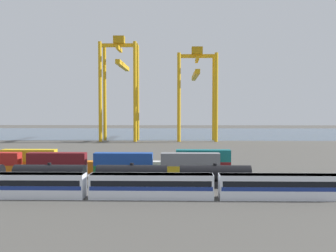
% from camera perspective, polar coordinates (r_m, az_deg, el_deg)
% --- Properties ---
extents(ground_plane, '(420.00, 420.00, 0.00)m').
position_cam_1_polar(ground_plane, '(124.04, -2.59, -4.03)').
color(ground_plane, '#4C4944').
extents(harbour_water, '(400.00, 110.00, 0.01)m').
position_cam_1_polar(harbour_water, '(225.42, -0.84, -1.05)').
color(harbour_water, '#384C60').
rests_on(harbour_water, ground_plane).
extents(passenger_train, '(60.89, 3.14, 3.90)m').
position_cam_1_polar(passenger_train, '(61.08, -2.50, -8.88)').
color(passenger_train, silver).
rests_on(passenger_train, ground_plane).
extents(freight_tank_row, '(58.85, 2.88, 4.34)m').
position_cam_1_polar(freight_tank_row, '(71.73, -11.59, -7.29)').
color(freight_tank_row, '#232326').
rests_on(freight_tank_row, ground_plane).
extents(shipping_container_2, '(12.10, 2.44, 2.60)m').
position_cam_1_polar(shipping_container_2, '(82.55, -16.38, -6.57)').
color(shipping_container_2, slate).
rests_on(shipping_container_2, ground_plane).
extents(shipping_container_3, '(12.10, 2.44, 2.60)m').
position_cam_1_polar(shipping_container_3, '(82.18, -16.40, -4.78)').
color(shipping_container_3, maroon).
rests_on(shipping_container_3, shipping_container_2).
extents(shipping_container_4, '(12.10, 2.44, 2.60)m').
position_cam_1_polar(shipping_container_4, '(79.48, -6.74, -6.84)').
color(shipping_container_4, '#197538').
rests_on(shipping_container_4, ground_plane).
extents(shipping_container_5, '(12.10, 2.44, 2.60)m').
position_cam_1_polar(shipping_container_5, '(79.10, -6.75, -4.98)').
color(shipping_container_5, '#1C4299').
rests_on(shipping_container_5, shipping_container_4).
extents(shipping_container_6, '(12.10, 2.44, 2.60)m').
position_cam_1_polar(shipping_container_6, '(78.77, 3.37, -6.91)').
color(shipping_container_6, gold).
rests_on(shipping_container_6, ground_plane).
extents(shipping_container_7, '(12.10, 2.44, 2.60)m').
position_cam_1_polar(shipping_container_7, '(78.38, 3.38, -5.03)').
color(shipping_container_7, slate).
rests_on(shipping_container_7, shipping_container_6).
extents(shipping_container_9, '(12.10, 2.44, 2.60)m').
position_cam_1_polar(shipping_container_9, '(91.01, -20.18, -5.78)').
color(shipping_container_9, orange).
rests_on(shipping_container_9, ground_plane).
extents(shipping_container_10, '(12.10, 2.44, 2.60)m').
position_cam_1_polar(shipping_container_10, '(90.67, -20.21, -4.15)').
color(shipping_container_10, gold).
rests_on(shipping_container_10, shipping_container_9).
extents(shipping_container_11, '(6.04, 2.44, 2.60)m').
position_cam_1_polar(shipping_container_11, '(87.12, -12.14, -6.05)').
color(shipping_container_11, orange).
rests_on(shipping_container_11, ground_plane).
extents(shipping_container_12, '(12.10, 2.44, 2.60)m').
position_cam_1_polar(shipping_container_12, '(85.06, -3.52, -6.20)').
color(shipping_container_12, silver).
rests_on(shipping_container_12, ground_plane).
extents(shipping_container_13, '(12.10, 2.44, 2.60)m').
position_cam_1_polar(shipping_container_13, '(84.98, 5.32, -6.22)').
color(shipping_container_13, maroon).
rests_on(shipping_container_13, ground_plane).
extents(shipping_container_14, '(12.10, 2.44, 2.60)m').
position_cam_1_polar(shipping_container_14, '(84.62, 5.32, -4.48)').
color(shipping_container_14, '#146066').
rests_on(shipping_container_14, shipping_container_13).
extents(gantry_crane_west, '(16.85, 34.57, 46.77)m').
position_cam_1_polar(gantry_crane_west, '(174.68, -7.24, 7.24)').
color(gantry_crane_west, gold).
rests_on(gantry_crane_west, ground_plane).
extents(gantry_crane_central, '(17.78, 41.64, 41.86)m').
position_cam_1_polar(gantry_crane_central, '(174.20, 4.32, 6.40)').
color(gantry_crane_central, gold).
rests_on(gantry_crane_central, ground_plane).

